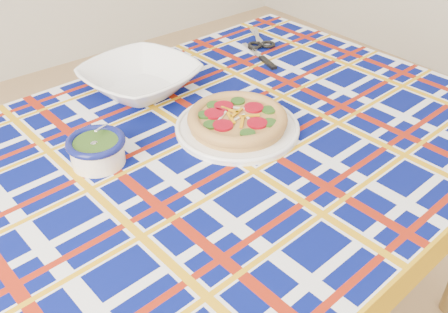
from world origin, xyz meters
TOP-DOWN VIEW (x-y plane):
  - floor at (0.00, 0.00)m, footprint 4.00×4.00m
  - dining_table at (-0.27, -0.15)m, footprint 1.58×1.04m
  - tablecloth at (-0.27, -0.15)m, footprint 1.61×1.07m
  - main_focaccia_plate at (-0.12, -0.13)m, footprint 0.30×0.30m
  - pesto_bowl at (-0.42, -0.05)m, footprint 0.13×0.13m
  - serving_bowl at (-0.19, 0.17)m, footprint 0.33×0.33m
  - table_knife at (0.21, 0.17)m, footprint 0.07×0.21m
  - kitchen_scissors at (0.29, 0.25)m, footprint 0.18×0.21m

SIDE VIEW (x-z plane):
  - floor at x=0.00m, z-range 0.00..0.00m
  - dining_table at x=-0.27m, z-range 0.29..1.01m
  - tablecloth at x=-0.27m, z-range 0.62..0.72m
  - table_knife at x=0.21m, z-range 0.72..0.73m
  - kitchen_scissors at x=0.29m, z-range 0.72..0.74m
  - main_focaccia_plate at x=-0.12m, z-range 0.72..0.78m
  - serving_bowl at x=-0.19m, z-range 0.72..0.79m
  - pesto_bowl at x=-0.42m, z-range 0.72..0.79m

